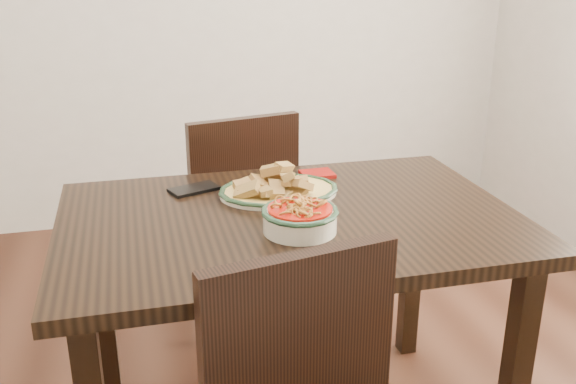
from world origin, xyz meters
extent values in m
cube|color=black|center=(0.00, -0.14, 0.73)|extent=(1.26, 0.84, 0.04)
cube|color=black|center=(0.55, -0.48, 0.35)|extent=(0.06, 0.06, 0.71)
cube|color=black|center=(-0.55, 0.20, 0.35)|extent=(0.06, 0.06, 0.71)
cube|color=black|center=(0.55, 0.20, 0.35)|extent=(0.06, 0.06, 0.71)
cube|color=black|center=(-0.06, 0.63, 0.43)|extent=(0.50, 0.50, 0.04)
cube|color=black|center=(0.07, 0.83, 0.21)|extent=(0.04, 0.04, 0.41)
cube|color=black|center=(-0.26, 0.76, 0.21)|extent=(0.04, 0.04, 0.41)
cube|color=black|center=(0.14, 0.50, 0.21)|extent=(0.04, 0.04, 0.41)
cube|color=black|center=(-0.19, 0.43, 0.21)|extent=(0.04, 0.04, 0.41)
cube|color=black|center=(-0.02, 0.44, 0.67)|extent=(0.42, 0.13, 0.44)
cube|color=black|center=(-0.12, -0.67, 0.67)|extent=(0.42, 0.12, 0.44)
ellipsoid|color=beige|center=(0.00, 0.02, 0.76)|extent=(0.36, 0.27, 0.02)
ellipsoid|color=gold|center=(0.00, 0.02, 0.76)|extent=(0.34, 0.26, 0.01)
torus|color=#17321B|center=(0.00, 0.02, 0.77)|extent=(0.28, 0.28, 0.01)
cylinder|color=beige|center=(0.00, -0.26, 0.78)|extent=(0.19, 0.19, 0.06)
torus|color=#1A3925|center=(0.00, -0.26, 0.81)|extent=(0.20, 0.20, 0.02)
cylinder|color=#B31408|center=(0.00, -0.26, 0.81)|extent=(0.17, 0.17, 0.01)
cube|color=black|center=(-0.24, 0.12, 0.76)|extent=(0.17, 0.12, 0.01)
cube|color=maroon|center=(0.17, 0.16, 0.76)|extent=(0.11, 0.09, 0.01)
camera|label=1|loc=(-0.41, -1.74, 1.43)|focal=40.00mm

